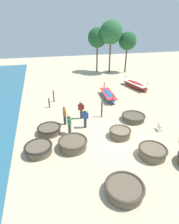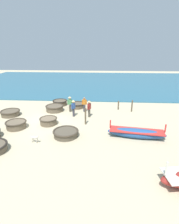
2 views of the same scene
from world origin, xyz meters
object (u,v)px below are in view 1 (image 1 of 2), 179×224
Objects in this scene: coracle_far_left at (152,152)px; fisherman_standing_left at (81,108)px; coracle_front_left at (49,130)px; coracle_nearest at (39,149)px; fisherman_with_hat at (85,116)px; mooring_post_shoreline at (102,109)px; tree_rightmost at (128,41)px; dog at (160,126)px; long_boat_white_hull at (135,85)px; long_boat_green_hull at (108,95)px; coracle_center at (120,133)px; tree_left_mid at (97,38)px; tree_tall_back at (111,33)px; coracle_far_right at (133,117)px; fisherman_standing_right at (69,122)px; coracle_front_right at (124,189)px; mooring_post_mid_beach at (54,96)px; coracle_upturned at (73,144)px; fisherman_crouching at (65,115)px; mooring_post_inland at (49,103)px.

fisherman_standing_left reaches higher than coracle_far_left.
coracle_far_left is at bearing -37.11° from coracle_front_left.
coracle_nearest is 4.21m from fisherman_with_hat.
tree_rightmost is (9.57, 14.70, 4.27)m from mooring_post_shoreline.
dog is at bearing -43.68° from mooring_post_shoreline.
fisherman_with_hat is (3.55, 2.18, 0.63)m from coracle_nearest.
coracle_far_left is 0.36× the size of long_boat_white_hull.
long_boat_green_hull is 13.80m from tree_rightmost.
coracle_center is 0.22× the size of tree_left_mid.
fisherman_standing_left is 17.91m from tree_tall_back.
coracle_far_right is 18.18m from tree_rightmost.
long_boat_white_hull reaches higher than dog.
coracle_nearest is 6.92m from coracle_far_left.
fisherman_standing_right reaches higher than mooring_post_shoreline.
tree_left_mid is (4.81, 19.75, 5.17)m from coracle_center.
coracle_front_right is 12.41m from mooring_post_mid_beach.
coracle_center reaches higher than coracle_far_right.
coracle_upturned is 4.13m from fisherman_standing_left.
mooring_post_shoreline is at bearing -118.57° from long_boat_green_hull.
dog is at bearing -33.82° from fisherman_standing_left.
dog is (1.09, -1.99, 0.10)m from coracle_far_right.
long_boat_white_hull is 12.27m from fisherman_crouching.
fisherman_crouching is 3.77m from mooring_post_inland.
coracle_upturned is 2.13m from coracle_nearest.
fisherman_standing_right is (-1.32, -0.57, 0.00)m from fisherman_with_hat.
fisherman_standing_left is (-1.99, 3.46, 0.64)m from coracle_center.
long_boat_green_hull reaches higher than coracle_far_right.
coracle_front_left is at bearing -143.75° from fisherman_crouching.
fisherman_standing_right is 6.52m from mooring_post_mid_beach.
tree_rightmost is at bearing 37.47° from mooring_post_mid_beach.
long_boat_green_hull is at bearing 99.77° from dog.
tree_left_mid is at bearing 67.61° from coracle_upturned.
coracle_far_left is at bearing -115.08° from long_boat_white_hull.
fisherman_crouching is at bearing 129.83° from coracle_far_left.
long_boat_white_hull is at bearing 35.96° from fisherman_standing_left.
long_boat_green_hull is 0.62× the size of tree_left_mid.
tree_tall_back reaches higher than coracle_far_right.
coracle_upturned is 14.31m from long_boat_white_hull.
long_boat_white_hull is 2.83× the size of fisherman_standing_left.
tree_tall_back reaches higher than fisherman_standing_left.
coracle_front_right is 12.27m from long_boat_green_hull.
fisherman_standing_left reaches higher than long_boat_white_hull.
coracle_front_right is 1.51× the size of mooring_post_mid_beach.
fisherman_with_hat is 20.08m from tree_rightmost.
fisherman_with_hat is at bearing -143.94° from mooring_post_shoreline.
coracle_center reaches higher than coracle_front_right.
coracle_upturned is at bearing 111.78° from coracle_front_right.
mooring_post_mid_beach is 0.19× the size of tree_rightmost.
coracle_far_right is at bearing -105.10° from tree_tall_back.
coracle_upturned is 3.24m from fisherman_crouching.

